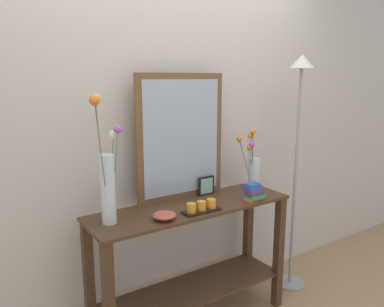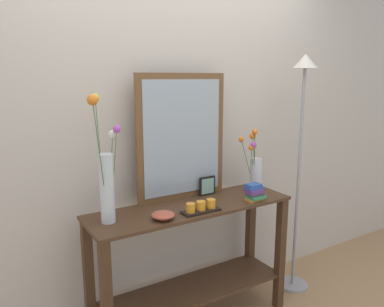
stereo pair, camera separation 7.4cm
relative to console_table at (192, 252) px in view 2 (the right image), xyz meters
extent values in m
cube|color=beige|center=(0.00, 0.32, 0.83)|extent=(6.40, 0.08, 2.70)
cube|color=#472D1C|center=(0.00, 0.00, 0.31)|extent=(1.35, 0.40, 0.02)
cube|color=#472D1C|center=(0.00, 0.00, -0.27)|extent=(1.29, 0.36, 0.02)
cube|color=#472D1C|center=(0.64, -0.16, -0.11)|extent=(0.06, 0.06, 0.83)
cube|color=#472D1C|center=(-0.64, 0.16, -0.11)|extent=(0.06, 0.06, 0.83)
cube|color=#472D1C|center=(0.64, 0.16, -0.11)|extent=(0.06, 0.06, 0.83)
cube|color=brown|center=(0.03, 0.17, 0.74)|extent=(0.65, 0.03, 0.83)
cube|color=#9EADB7|center=(0.03, 0.16, 0.74)|extent=(0.57, 0.00, 0.75)
cylinder|color=silver|center=(-0.55, 0.01, 0.52)|extent=(0.08, 0.08, 0.39)
cylinder|color=#4C753D|center=(-0.55, 0.08, 0.68)|extent=(0.02, 0.13, 0.67)
sphere|color=yellow|center=(-0.55, 0.14, 1.01)|extent=(0.05, 0.05, 0.05)
cylinder|color=#4C753D|center=(-0.50, 0.01, 0.59)|extent=(0.07, 0.03, 0.50)
sphere|color=#B24CB7|center=(-0.47, 0.02, 0.85)|extent=(0.04, 0.04, 0.04)
cylinder|color=#4C753D|center=(-0.52, 0.04, 0.58)|extent=(0.07, 0.06, 0.47)
sphere|color=silver|center=(-0.48, 0.06, 0.81)|extent=(0.05, 0.05, 0.05)
cylinder|color=#4C753D|center=(-0.59, -0.04, 0.68)|extent=(0.09, 0.12, 0.68)
sphere|color=orange|center=(-0.64, -0.10, 1.02)|extent=(0.05, 0.05, 0.05)
cylinder|color=silver|center=(0.59, 0.07, 0.44)|extent=(0.08, 0.08, 0.23)
cylinder|color=#4C753D|center=(0.57, 0.06, 0.53)|extent=(0.05, 0.02, 0.38)
sphere|color=orange|center=(0.54, 0.07, 0.72)|extent=(0.05, 0.05, 0.05)
cylinder|color=#4C753D|center=(0.56, 0.07, 0.49)|extent=(0.07, 0.04, 0.30)
sphere|color=orange|center=(0.52, 0.05, 0.64)|extent=(0.04, 0.04, 0.04)
cylinder|color=#4C753D|center=(0.54, 0.11, 0.52)|extent=(0.08, 0.06, 0.35)
sphere|color=orange|center=(0.50, 0.14, 0.69)|extent=(0.04, 0.04, 0.04)
cylinder|color=#4C753D|center=(0.56, 0.06, 0.55)|extent=(0.05, 0.04, 0.41)
sphere|color=orange|center=(0.54, 0.04, 0.75)|extent=(0.04, 0.04, 0.04)
cylinder|color=#4C753D|center=(0.56, 0.05, 0.50)|extent=(0.05, 0.03, 0.32)
sphere|color=#B24CB7|center=(0.53, 0.04, 0.66)|extent=(0.04, 0.04, 0.04)
cube|color=black|center=(-0.01, -0.12, 0.33)|extent=(0.24, 0.09, 0.01)
cylinder|color=orange|center=(-0.09, -0.12, 0.36)|extent=(0.06, 0.06, 0.05)
cylinder|color=orange|center=(-0.01, -0.12, 0.36)|extent=(0.06, 0.06, 0.05)
cylinder|color=orange|center=(0.06, -0.12, 0.36)|extent=(0.06, 0.06, 0.05)
cube|color=black|center=(0.21, 0.13, 0.39)|extent=(0.12, 0.01, 0.13)
cube|color=#88BCA9|center=(0.21, 0.12, 0.39)|extent=(0.10, 0.00, 0.11)
cylinder|color=#B24C38|center=(-0.27, -0.11, 0.33)|extent=(0.05, 0.05, 0.01)
ellipsoid|color=#B24C38|center=(-0.27, -0.11, 0.35)|extent=(0.14, 0.14, 0.04)
cube|color=orange|center=(0.40, -0.13, 0.33)|extent=(0.12, 0.08, 0.02)
cube|color=#388E56|center=(0.41, -0.13, 0.35)|extent=(0.12, 0.09, 0.02)
cube|color=#424247|center=(0.41, -0.13, 0.37)|extent=(0.11, 0.07, 0.02)
cube|color=#663884|center=(0.40, -0.12, 0.39)|extent=(0.10, 0.09, 0.03)
cube|color=#2D519E|center=(0.41, -0.12, 0.41)|extent=(0.12, 0.09, 0.02)
cube|color=#2D519E|center=(0.40, -0.12, 0.43)|extent=(0.09, 0.07, 0.01)
cylinder|color=#9E9EA3|center=(0.94, -0.02, -0.51)|extent=(0.24, 0.24, 0.02)
cylinder|color=#9E9EA3|center=(0.94, -0.02, 0.34)|extent=(0.02, 0.02, 1.69)
cone|color=beige|center=(0.94, -0.02, 1.24)|extent=(0.18, 0.18, 0.10)
camera|label=1|loc=(-1.25, -1.89, 1.13)|focal=34.95mm
camera|label=2|loc=(-1.19, -1.93, 1.13)|focal=34.95mm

